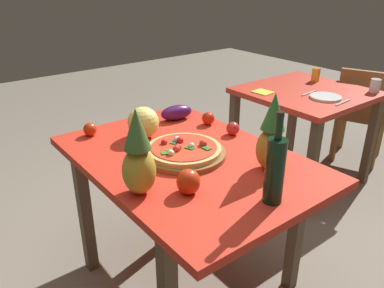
{
  "coord_description": "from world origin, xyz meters",
  "views": [
    {
      "loc": [
        1.33,
        -1.0,
        1.58
      ],
      "look_at": [
        -0.01,
        0.04,
        0.81
      ],
      "focal_mm": 35.68,
      "sensor_mm": 36.0,
      "label": 1
    }
  ],
  "objects_px": {
    "fork_utensil": "(309,93)",
    "background_table": "(305,105)",
    "drinking_glass_juice": "(316,75)",
    "dinner_plate": "(326,97)",
    "tomato_beside_pepper": "(90,129)",
    "tomato_by_bottle": "(208,118)",
    "pizza_board": "(184,154)",
    "dining_chair": "(362,111)",
    "display_table": "(187,172)",
    "pineapple_right": "(272,136)",
    "wine_bottle": "(275,169)",
    "pineapple_left": "(138,157)",
    "tomato_at_corner": "(233,128)",
    "pizza": "(184,149)",
    "napkin_folded": "(263,92)",
    "melon": "(143,122)",
    "knife_utensil": "(343,103)",
    "drinking_glass_water": "(375,86)",
    "bell_pepper": "(188,182)",
    "eggplant": "(176,113)"
  },
  "relations": [
    {
      "from": "bell_pepper",
      "to": "tomato_beside_pepper",
      "type": "bearing_deg",
      "value": -175.22
    },
    {
      "from": "pizza",
      "to": "knife_utensil",
      "type": "relative_size",
      "value": 2.03
    },
    {
      "from": "drinking_glass_water",
      "to": "bell_pepper",
      "type": "bearing_deg",
      "value": -82.0
    },
    {
      "from": "dining_chair",
      "to": "tomato_beside_pepper",
      "type": "distance_m",
      "value": 2.36
    },
    {
      "from": "dining_chair",
      "to": "melon",
      "type": "height_order",
      "value": "melon"
    },
    {
      "from": "bell_pepper",
      "to": "fork_utensil",
      "type": "bearing_deg",
      "value": 109.55
    },
    {
      "from": "dining_chair",
      "to": "tomato_by_bottle",
      "type": "distance_m",
      "value": 1.73
    },
    {
      "from": "pizza",
      "to": "wine_bottle",
      "type": "relative_size",
      "value": 0.99
    },
    {
      "from": "display_table",
      "to": "melon",
      "type": "height_order",
      "value": "melon"
    },
    {
      "from": "pizza",
      "to": "bell_pepper",
      "type": "bearing_deg",
      "value": -33.39
    },
    {
      "from": "dining_chair",
      "to": "eggplant",
      "type": "distance_m",
      "value": 1.85
    },
    {
      "from": "pineapple_left",
      "to": "tomato_at_corner",
      "type": "relative_size",
      "value": 4.97
    },
    {
      "from": "tomato_by_bottle",
      "to": "drinking_glass_water",
      "type": "relative_size",
      "value": 0.76
    },
    {
      "from": "pineapple_right",
      "to": "tomato_at_corner",
      "type": "xyz_separation_m",
      "value": [
        -0.39,
        0.14,
        -0.12
      ]
    },
    {
      "from": "pizza",
      "to": "fork_utensil",
      "type": "height_order",
      "value": "pizza"
    },
    {
      "from": "drinking_glass_juice",
      "to": "fork_utensil",
      "type": "relative_size",
      "value": 0.59
    },
    {
      "from": "bell_pepper",
      "to": "knife_utensil",
      "type": "relative_size",
      "value": 0.6
    },
    {
      "from": "tomato_at_corner",
      "to": "wine_bottle",
      "type": "bearing_deg",
      "value": -30.27
    },
    {
      "from": "display_table",
      "to": "tomato_at_corner",
      "type": "distance_m",
      "value": 0.39
    },
    {
      "from": "eggplant",
      "to": "tomato_beside_pepper",
      "type": "xyz_separation_m",
      "value": [
        -0.09,
        -0.52,
        -0.01
      ]
    },
    {
      "from": "wine_bottle",
      "to": "dinner_plate",
      "type": "height_order",
      "value": "wine_bottle"
    },
    {
      "from": "pineapple_right",
      "to": "fork_utensil",
      "type": "relative_size",
      "value": 1.99
    },
    {
      "from": "pizza",
      "to": "napkin_folded",
      "type": "bearing_deg",
      "value": 114.11
    },
    {
      "from": "wine_bottle",
      "to": "display_table",
      "type": "bearing_deg",
      "value": -177.48
    },
    {
      "from": "dining_chair",
      "to": "pineapple_left",
      "type": "height_order",
      "value": "pineapple_left"
    },
    {
      "from": "drinking_glass_water",
      "to": "knife_utensil",
      "type": "xyz_separation_m",
      "value": [
        0.01,
        -0.42,
        -0.04
      ]
    },
    {
      "from": "background_table",
      "to": "knife_utensil",
      "type": "bearing_deg",
      "value": -9.55
    },
    {
      "from": "display_table",
      "to": "drinking_glass_water",
      "type": "xyz_separation_m",
      "value": [
        -0.01,
        1.76,
        0.14
      ]
    },
    {
      "from": "drinking_glass_water",
      "to": "pizza",
      "type": "bearing_deg",
      "value": -90.17
    },
    {
      "from": "tomato_beside_pepper",
      "to": "pizza_board",
      "type": "bearing_deg",
      "value": 25.98
    },
    {
      "from": "tomato_beside_pepper",
      "to": "tomato_by_bottle",
      "type": "distance_m",
      "value": 0.67
    },
    {
      "from": "dinner_plate",
      "to": "knife_utensil",
      "type": "distance_m",
      "value": 0.14
    },
    {
      "from": "pizza",
      "to": "tomato_by_bottle",
      "type": "xyz_separation_m",
      "value": [
        -0.25,
        0.36,
        -0.0
      ]
    },
    {
      "from": "tomato_at_corner",
      "to": "pizza",
      "type": "bearing_deg",
      "value": -82.66
    },
    {
      "from": "melon",
      "to": "drinking_glass_water",
      "type": "height_order",
      "value": "melon"
    },
    {
      "from": "background_table",
      "to": "pineapple_right",
      "type": "distance_m",
      "value": 1.38
    },
    {
      "from": "pizza_board",
      "to": "display_table",
      "type": "bearing_deg",
      "value": 39.34
    },
    {
      "from": "drinking_glass_juice",
      "to": "dinner_plate",
      "type": "xyz_separation_m",
      "value": [
        0.33,
        -0.33,
        -0.05
      ]
    },
    {
      "from": "dining_chair",
      "to": "tomato_by_bottle",
      "type": "relative_size",
      "value": 11.48
    },
    {
      "from": "drinking_glass_juice",
      "to": "napkin_folded",
      "type": "height_order",
      "value": "drinking_glass_juice"
    },
    {
      "from": "display_table",
      "to": "drinking_glass_juice",
      "type": "height_order",
      "value": "drinking_glass_juice"
    },
    {
      "from": "wine_bottle",
      "to": "pineapple_left",
      "type": "distance_m",
      "value": 0.53
    },
    {
      "from": "pizza_board",
      "to": "dining_chair",
      "type": "bearing_deg",
      "value": 95.88
    },
    {
      "from": "display_table",
      "to": "melon",
      "type": "bearing_deg",
      "value": -173.1
    },
    {
      "from": "pizza_board",
      "to": "dinner_plate",
      "type": "height_order",
      "value": "pizza_board"
    },
    {
      "from": "wine_bottle",
      "to": "tomato_beside_pepper",
      "type": "xyz_separation_m",
      "value": [
        -1.05,
        -0.28,
        -0.11
      ]
    },
    {
      "from": "dining_chair",
      "to": "wine_bottle",
      "type": "bearing_deg",
      "value": 89.39
    },
    {
      "from": "wine_bottle",
      "to": "pineapple_right",
      "type": "height_order",
      "value": "wine_bottle"
    },
    {
      "from": "fork_utensil",
      "to": "background_table",
      "type": "bearing_deg",
      "value": 132.9
    },
    {
      "from": "dining_chair",
      "to": "pineapple_left",
      "type": "distance_m",
      "value": 2.48
    }
  ]
}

